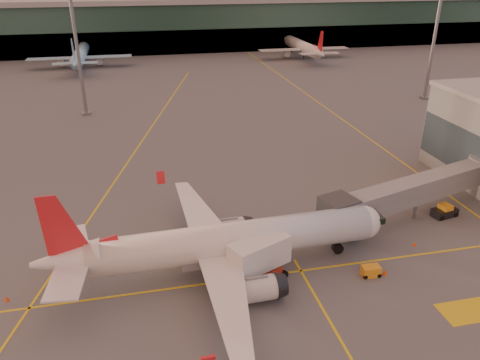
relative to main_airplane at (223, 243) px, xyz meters
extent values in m
plane|color=#4C4F54|center=(2.66, -6.54, -3.39)|extent=(600.00, 600.00, 0.00)
cube|color=gold|center=(2.66, -1.54, -3.38)|extent=(80.00, 0.25, 0.01)
cube|color=gold|center=(-7.34, 38.46, -3.38)|extent=(31.30, 115.98, 0.01)
cube|color=gold|center=(32.66, 63.46, -3.38)|extent=(0.25, 160.00, 0.01)
cube|color=gold|center=(20.66, -10.54, -3.38)|extent=(6.00, 3.00, 0.01)
cube|color=#19382D|center=(2.66, 135.46, 4.61)|extent=(400.00, 18.00, 16.00)
cube|color=gray|center=(2.66, 135.46, 13.41)|extent=(400.00, 20.00, 1.60)
cube|color=black|center=(2.66, 126.96, 0.61)|extent=(400.00, 1.00, 8.00)
cube|color=#2D3D47|center=(35.71, 11.46, 1.61)|extent=(0.30, 21.60, 6.00)
cylinder|color=slate|center=(-17.34, 59.46, 9.11)|extent=(0.70, 0.70, 25.00)
cube|color=slate|center=(-17.34, 59.46, -3.14)|extent=(1.60, 1.60, 0.50)
cylinder|color=slate|center=(57.66, 55.46, 9.11)|extent=(0.70, 0.70, 25.00)
cube|color=slate|center=(57.66, 55.46, -3.14)|extent=(1.60, 1.60, 0.50)
cylinder|color=silver|center=(1.19, 0.04, 0.19)|extent=(27.96, 4.49, 3.58)
sphere|color=silver|center=(15.11, 0.50, 0.19)|extent=(3.50, 3.50, 3.50)
cube|color=black|center=(16.13, 0.53, 0.64)|extent=(1.69, 2.38, 0.63)
cone|color=silver|center=(-14.43, -0.48, 0.46)|extent=(6.22, 3.60, 3.40)
cube|color=silver|center=(-13.99, -3.52, 0.55)|extent=(3.49, 6.05, 0.18)
cylinder|color=silver|center=(2.05, -5.37, -1.78)|extent=(3.81, 2.45, 2.32)
cylinder|color=black|center=(-0.77, -2.35, -2.58)|extent=(1.65, 1.30, 1.61)
cylinder|color=black|center=(-0.77, -2.35, -2.09)|extent=(0.32, 0.32, 0.98)
cube|color=silver|center=(-14.19, 2.59, 0.55)|extent=(3.84, 6.19, 0.18)
cylinder|color=silver|center=(1.69, 5.49, -1.78)|extent=(3.81, 2.45, 2.32)
cylinder|color=black|center=(-0.93, 2.29, -2.58)|extent=(1.65, 1.30, 1.61)
cylinder|color=black|center=(-0.93, 2.29, -2.09)|extent=(0.32, 0.32, 0.98)
cube|color=slate|center=(0.17, 0.01, -0.97)|extent=(8.92, 3.15, 1.43)
cylinder|color=black|center=(12.39, 0.41, -2.58)|extent=(1.15, 0.75, 1.13)
cube|color=slate|center=(24.70, 5.84, 0.49)|extent=(24.68, 9.74, 2.70)
cube|color=#2D3035|center=(13.24, 2.81, 0.49)|extent=(4.24, 4.24, 3.00)
cube|color=#2D3035|center=(14.74, 3.71, -2.19)|extent=(1.60, 2.40, 2.40)
cylinder|color=black|center=(14.74, 2.61, -2.99)|extent=(0.80, 0.40, 0.80)
cylinder|color=black|center=(14.74, 4.81, -2.99)|extent=(0.80, 0.40, 0.80)
cylinder|color=slate|center=(24.70, 5.84, -2.10)|extent=(0.50, 0.50, 2.58)
cube|color=#A12817|center=(3.40, -2.02, -2.62)|extent=(4.00, 3.58, 1.54)
cube|color=silver|center=(3.12, -2.15, -0.21)|extent=(6.47, 4.75, 2.87)
cylinder|color=black|center=(2.21, -3.90, -2.93)|extent=(0.99, 0.70, 0.92)
cylinder|color=black|center=(5.58, -2.40, -2.93)|extent=(0.99, 0.70, 0.92)
cube|color=orange|center=(14.13, -3.77, -2.85)|extent=(1.84, 1.15, 1.08)
cylinder|color=black|center=(13.40, -4.19, -3.16)|extent=(0.46, 0.24, 0.45)
cylinder|color=black|center=(14.83, -4.25, -3.16)|extent=(0.46, 0.24, 0.45)
cube|color=black|center=(28.58, 5.38, -2.89)|extent=(3.29, 2.13, 0.99)
cube|color=orange|center=(28.58, 5.38, -2.22)|extent=(1.49, 1.64, 0.81)
cylinder|color=black|center=(27.65, 4.48, -3.07)|extent=(0.67, 0.38, 0.63)
cylinder|color=black|center=(29.77, 4.87, -3.07)|extent=(0.67, 0.38, 0.63)
cone|color=#E5460C|center=(21.42, 0.13, -3.13)|extent=(0.40, 0.40, 0.51)
cube|color=#E5460C|center=(21.42, 0.13, -3.37)|extent=(0.34, 0.34, 0.03)
cone|color=#E5460C|center=(-20.22, -0.03, -3.13)|extent=(0.41, 0.41, 0.52)
cube|color=#E5460C|center=(-20.22, -0.03, -3.37)|extent=(0.35, 0.35, 0.03)
cone|color=#E5460C|center=(-1.55, 18.90, -3.09)|extent=(0.47, 0.47, 0.60)
cube|color=#E5460C|center=(-1.55, 18.90, -3.37)|extent=(0.40, 0.40, 0.03)
cone|color=#E5460C|center=(15.63, -3.97, -3.09)|extent=(0.46, 0.46, 0.59)
cube|color=#E5460C|center=(15.63, -3.97, -3.37)|extent=(0.40, 0.40, 0.03)
camera|label=1|loc=(-6.83, -38.17, 24.67)|focal=35.00mm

